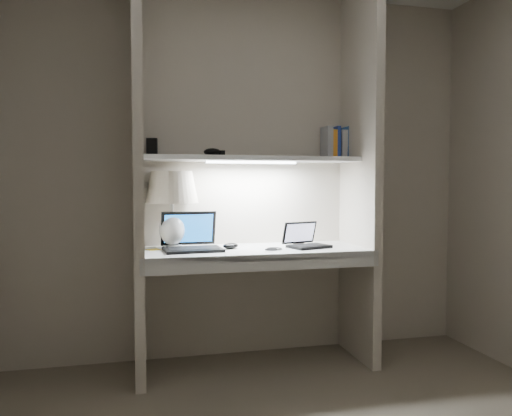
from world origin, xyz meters
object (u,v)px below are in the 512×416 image
object	(u,v)px
laptop_main	(191,241)
book_row	(337,144)
table_lamp	(172,196)
laptop_netbook	(306,241)
speaker	(295,234)

from	to	relation	value
laptop_main	book_row	size ratio (longest dim) A/B	1.69
table_lamp	laptop_main	bearing A→B (deg)	-45.95
table_lamp	laptop_netbook	world-z (taller)	table_lamp
table_lamp	speaker	xyz separation A→B (m)	(0.83, -0.03, -0.26)
table_lamp	laptop_main	size ratio (longest dim) A/B	1.33
table_lamp	laptop_netbook	distance (m)	0.92
table_lamp	speaker	distance (m)	0.87
table_lamp	laptop_netbook	xyz separation A→B (m)	(0.86, -0.16, -0.30)
laptop_main	laptop_netbook	world-z (taller)	laptop_main
laptop_netbook	book_row	bearing A→B (deg)	17.44
laptop_main	book_row	distance (m)	1.25
speaker	table_lamp	bearing A→B (deg)	154.21
table_lamp	speaker	world-z (taller)	table_lamp
laptop_netbook	table_lamp	bearing A→B (deg)	152.25
speaker	book_row	world-z (taller)	book_row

